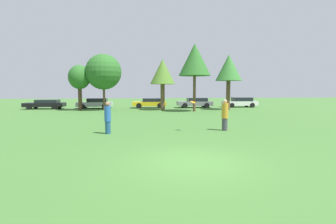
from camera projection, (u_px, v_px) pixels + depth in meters
ground_plane at (192, 161)px, 8.22m from camera, size 120.00×120.00×0.00m
person_thrower at (108, 118)px, 13.24m from camera, size 0.33×0.33×1.70m
person_catcher at (225, 115)px, 14.34m from camera, size 0.37×0.37×1.78m
frisbee at (193, 102)px, 13.98m from camera, size 0.30×0.28×0.17m
tree_0 at (79, 78)px, 27.91m from camera, size 2.40×2.40×5.04m
tree_1 at (104, 72)px, 28.11m from camera, size 3.97×3.97×6.28m
tree_2 at (163, 72)px, 28.39m from camera, size 2.81×2.81×5.76m
tree_3 at (195, 60)px, 26.53m from camera, size 3.38×3.38×7.18m
tree_4 at (229, 68)px, 28.92m from camera, size 2.99×2.99×6.35m
parked_car_black at (45, 104)px, 30.38m from camera, size 4.60×2.12×1.12m
parked_car_silver at (95, 103)px, 31.27m from camera, size 4.29×1.89×1.25m
parked_car_yellow at (150, 103)px, 32.04m from camera, size 4.26×2.09×1.23m
parked_car_grey at (195, 102)px, 32.55m from camera, size 4.53×2.11×1.26m
parked_car_white at (240, 102)px, 33.52m from camera, size 4.45×2.13×1.29m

